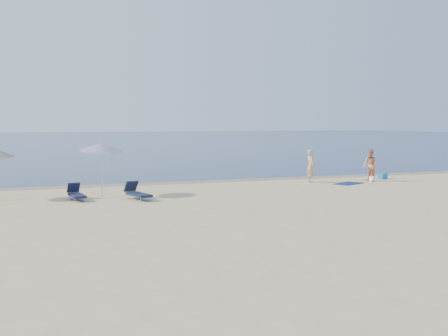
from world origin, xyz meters
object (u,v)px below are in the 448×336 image
at_px(blue_cooler, 383,176).
at_px(umbrella_near, 101,147).
at_px(person_right, 370,165).
at_px(person_left, 311,166).

relative_size(blue_cooler, umbrella_near, 0.19).
bearing_deg(person_right, person_left, -106.34).
distance_m(blue_cooler, umbrella_near, 16.30).
distance_m(person_left, umbrella_near, 11.52).
relative_size(person_left, person_right, 1.01).
relative_size(person_right, umbrella_near, 0.72).
distance_m(person_right, blue_cooler, 1.84).
bearing_deg(person_left, blue_cooler, -81.79).
relative_size(person_left, umbrella_near, 0.73).
height_order(person_right, blue_cooler, person_right).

